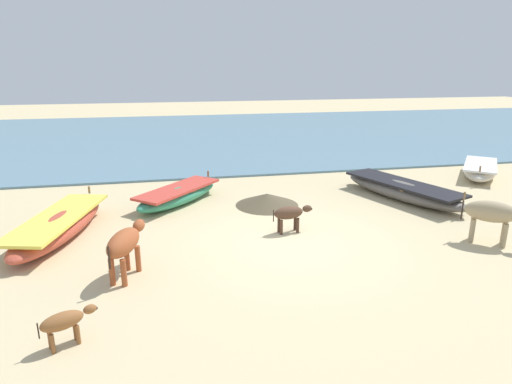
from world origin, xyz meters
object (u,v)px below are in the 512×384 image
calf_far_dark (290,214)px  cow_second_adult_dun (494,214)px  cow_adult_rust (125,243)px  fishing_boat_2 (178,195)px  fishing_boat_0 (59,225)px  fishing_boat_3 (480,170)px  calf_near_brown (64,322)px  fishing_boat_5 (403,190)px

calf_far_dark → cow_second_adult_dun: cow_second_adult_dun is taller
cow_second_adult_dun → cow_adult_rust: bearing=-141.5°
fishing_boat_2 → cow_adult_rust: (-1.17, -4.61, 0.45)m
fishing_boat_0 → fishing_boat_3: 14.40m
calf_near_brown → calf_far_dark: size_ratio=0.78×
cow_second_adult_dun → calf_far_dark: bearing=-161.9°
calf_far_dark → fishing_boat_0: bearing=164.7°
cow_second_adult_dun → fishing_boat_3: bearing=92.5°
fishing_boat_2 → cow_second_adult_dun: 8.49m
fishing_boat_5 → calf_far_dark: fishing_boat_5 is taller
fishing_boat_0 → calf_far_dark: (5.62, -0.85, 0.20)m
fishing_boat_2 → fishing_boat_3: fishing_boat_3 is taller
calf_near_brown → cow_second_adult_dun: 9.25m
cow_second_adult_dun → fishing_boat_2: bearing=-174.5°
fishing_boat_3 → calf_far_dark: bearing=-25.9°
fishing_boat_2 → fishing_boat_3: 11.17m
fishing_boat_2 → fishing_boat_5: fishing_boat_5 is taller
fishing_boat_0 → cow_second_adult_dun: (10.05, -2.51, 0.45)m
fishing_boat_2 → calf_near_brown: 7.00m
fishing_boat_0 → cow_second_adult_dun: bearing=-89.9°
cow_adult_rust → calf_far_dark: (3.84, 1.64, -0.22)m
fishing_boat_2 → calf_far_dark: same height
fishing_boat_5 → cow_adult_rust: (-8.06, -3.60, 0.42)m
fishing_boat_5 → fishing_boat_3: bearing=93.5°
fishing_boat_3 → cow_adult_rust: bearing=-26.4°
cow_adult_rust → calf_far_dark: size_ratio=1.40×
fishing_boat_2 → fishing_boat_5: 6.96m
calf_near_brown → calf_far_dark: 5.92m
fishing_boat_2 → fishing_boat_0: bearing=167.4°
calf_near_brown → cow_second_adult_dun: size_ratio=0.59×
fishing_boat_0 → fishing_boat_3: (14.08, 3.01, -0.01)m
fishing_boat_5 → calf_far_dark: (-4.22, -1.96, 0.20)m
fishing_boat_5 → cow_adult_rust: bearing=-86.5°
fishing_boat_2 → calf_near_brown: size_ratio=3.85×
fishing_boat_0 → calf_near_brown: bearing=-153.1°
fishing_boat_0 → fishing_boat_2: bearing=-40.2°
fishing_boat_2 → cow_adult_rust: 4.78m
fishing_boat_0 → cow_adult_rust: size_ratio=2.88×
fishing_boat_0 → calf_far_dark: size_ratio=4.04×
cow_adult_rust → cow_second_adult_dun: 8.27m
fishing_boat_5 → cow_second_adult_dun: 3.66m
fishing_boat_0 → cow_adult_rust: bearing=-130.4°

